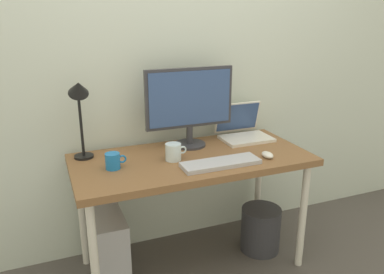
{
  "coord_description": "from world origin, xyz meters",
  "views": [
    {
      "loc": [
        -0.78,
        -1.94,
        1.53
      ],
      "look_at": [
        0.0,
        0.0,
        0.85
      ],
      "focal_mm": 36.18,
      "sensor_mm": 36.0,
      "label": 1
    }
  ],
  "objects_px": {
    "desk_lamp": "(79,101)",
    "coffee_mug": "(113,161)",
    "glass_cup": "(174,152)",
    "wastebasket": "(260,229)",
    "monitor": "(190,102)",
    "keyboard": "(221,163)",
    "desk": "(192,168)",
    "laptop": "(243,129)",
    "mouse": "(267,155)",
    "computer_tower": "(109,248)"
  },
  "relations": [
    {
      "from": "wastebasket",
      "to": "monitor",
      "type": "bearing_deg",
      "value": 154.01
    },
    {
      "from": "desk",
      "to": "desk_lamp",
      "type": "distance_m",
      "value": 0.74
    },
    {
      "from": "monitor",
      "to": "desk_lamp",
      "type": "height_order",
      "value": "monitor"
    },
    {
      "from": "monitor",
      "to": "coffee_mug",
      "type": "height_order",
      "value": "monitor"
    },
    {
      "from": "wastebasket",
      "to": "laptop",
      "type": "bearing_deg",
      "value": 100.24
    },
    {
      "from": "desk_lamp",
      "to": "mouse",
      "type": "bearing_deg",
      "value": -20.35
    },
    {
      "from": "glass_cup",
      "to": "desk",
      "type": "bearing_deg",
      "value": 4.77
    },
    {
      "from": "monitor",
      "to": "keyboard",
      "type": "xyz_separation_m",
      "value": [
        0.04,
        -0.37,
        -0.27
      ]
    },
    {
      "from": "laptop",
      "to": "keyboard",
      "type": "relative_size",
      "value": 0.73
    },
    {
      "from": "computer_tower",
      "to": "glass_cup",
      "type": "bearing_deg",
      "value": -9.1
    },
    {
      "from": "desk_lamp",
      "to": "glass_cup",
      "type": "xyz_separation_m",
      "value": [
        0.47,
        -0.2,
        -0.29
      ]
    },
    {
      "from": "glass_cup",
      "to": "computer_tower",
      "type": "distance_m",
      "value": 0.69
    },
    {
      "from": "desk",
      "to": "computer_tower",
      "type": "distance_m",
      "value": 0.68
    },
    {
      "from": "monitor",
      "to": "keyboard",
      "type": "bearing_deg",
      "value": -84.06
    },
    {
      "from": "laptop",
      "to": "coffee_mug",
      "type": "bearing_deg",
      "value": -166.62
    },
    {
      "from": "desk",
      "to": "keyboard",
      "type": "xyz_separation_m",
      "value": [
        0.1,
        -0.18,
        0.08
      ]
    },
    {
      "from": "computer_tower",
      "to": "desk",
      "type": "bearing_deg",
      "value": -5.93
    },
    {
      "from": "coffee_mug",
      "to": "laptop",
      "type": "bearing_deg",
      "value": 13.38
    },
    {
      "from": "coffee_mug",
      "to": "glass_cup",
      "type": "distance_m",
      "value": 0.34
    },
    {
      "from": "keyboard",
      "to": "coffee_mug",
      "type": "xyz_separation_m",
      "value": [
        -0.55,
        0.17,
        0.03
      ]
    },
    {
      "from": "monitor",
      "to": "computer_tower",
      "type": "distance_m",
      "value": 0.98
    },
    {
      "from": "desk",
      "to": "glass_cup",
      "type": "xyz_separation_m",
      "value": [
        -0.12,
        -0.01,
        0.12
      ]
    },
    {
      "from": "desk_lamp",
      "to": "glass_cup",
      "type": "relative_size",
      "value": 3.83
    },
    {
      "from": "glass_cup",
      "to": "laptop",
      "type": "bearing_deg",
      "value": 20.98
    },
    {
      "from": "keyboard",
      "to": "computer_tower",
      "type": "distance_m",
      "value": 0.83
    },
    {
      "from": "mouse",
      "to": "computer_tower",
      "type": "height_order",
      "value": "mouse"
    },
    {
      "from": "desk",
      "to": "desk_lamp",
      "type": "xyz_separation_m",
      "value": [
        -0.58,
        0.19,
        0.41
      ]
    },
    {
      "from": "desk_lamp",
      "to": "laptop",
      "type": "bearing_deg",
      "value": 0.95
    },
    {
      "from": "keyboard",
      "to": "laptop",
      "type": "bearing_deg",
      "value": 48.01
    },
    {
      "from": "desk",
      "to": "wastebasket",
      "type": "relative_size",
      "value": 4.56
    },
    {
      "from": "monitor",
      "to": "glass_cup",
      "type": "relative_size",
      "value": 4.45
    },
    {
      "from": "laptop",
      "to": "coffee_mug",
      "type": "relative_size",
      "value": 2.8
    },
    {
      "from": "mouse",
      "to": "desk",
      "type": "bearing_deg",
      "value": 156.13
    },
    {
      "from": "coffee_mug",
      "to": "glass_cup",
      "type": "relative_size",
      "value": 0.92
    },
    {
      "from": "mouse",
      "to": "glass_cup",
      "type": "relative_size",
      "value": 0.72
    },
    {
      "from": "desk",
      "to": "wastebasket",
      "type": "distance_m",
      "value": 0.7
    },
    {
      "from": "keyboard",
      "to": "glass_cup",
      "type": "distance_m",
      "value": 0.28
    },
    {
      "from": "computer_tower",
      "to": "laptop",
      "type": "bearing_deg",
      "value": 9.16
    },
    {
      "from": "desk",
      "to": "glass_cup",
      "type": "distance_m",
      "value": 0.17
    },
    {
      "from": "monitor",
      "to": "mouse",
      "type": "distance_m",
      "value": 0.56
    },
    {
      "from": "keyboard",
      "to": "wastebasket",
      "type": "xyz_separation_m",
      "value": [
        0.39,
        0.16,
        -0.59
      ]
    },
    {
      "from": "desk",
      "to": "laptop",
      "type": "bearing_deg",
      "value": 24.8
    },
    {
      "from": "monitor",
      "to": "laptop",
      "type": "relative_size",
      "value": 1.73
    },
    {
      "from": "desk",
      "to": "laptop",
      "type": "height_order",
      "value": "laptop"
    },
    {
      "from": "computer_tower",
      "to": "coffee_mug",
      "type": "bearing_deg",
      "value": -53.09
    },
    {
      "from": "glass_cup",
      "to": "wastebasket",
      "type": "relative_size",
      "value": 0.42
    },
    {
      "from": "monitor",
      "to": "computer_tower",
      "type": "relative_size",
      "value": 1.32
    },
    {
      "from": "glass_cup",
      "to": "computer_tower",
      "type": "relative_size",
      "value": 0.3
    },
    {
      "from": "coffee_mug",
      "to": "mouse",
      "type": "bearing_deg",
      "value": -11.03
    },
    {
      "from": "desk_lamp",
      "to": "coffee_mug",
      "type": "height_order",
      "value": "desk_lamp"
    }
  ]
}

